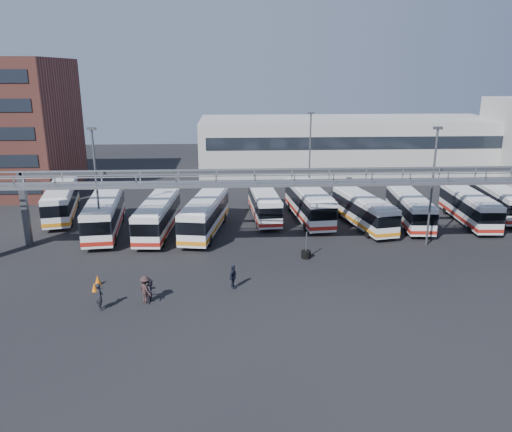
{
  "coord_description": "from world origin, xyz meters",
  "views": [
    {
      "loc": [
        -4.91,
        -32.99,
        14.65
      ],
      "look_at": [
        -2.86,
        6.0,
        3.17
      ],
      "focal_mm": 35.0,
      "sensor_mm": 36.0,
      "label": 1
    }
  ],
  "objects_px": {
    "bus_3": "(205,214)",
    "pedestrian_d": "(233,277)",
    "pedestrian_a": "(100,296)",
    "light_pole_left": "(96,182)",
    "bus_1": "(104,214)",
    "bus_9": "(498,200)",
    "bus_5": "(309,202)",
    "tire_stack": "(306,254)",
    "bus_8": "(469,206)",
    "pedestrian_b": "(151,291)",
    "light_pole_back": "(310,153)",
    "light_pole_mid": "(433,181)",
    "bus_6": "(364,210)",
    "cone_left": "(94,287)",
    "pedestrian_c": "(145,289)",
    "cone_right": "(98,280)",
    "bus_4": "(264,203)",
    "bus_2": "(158,216)",
    "bus_7": "(409,208)",
    "bus_0": "(61,200)"
  },
  "relations": [
    {
      "from": "bus_3",
      "to": "pedestrian_d",
      "type": "distance_m",
      "value": 12.7
    },
    {
      "from": "bus_2",
      "to": "bus_1",
      "type": "bearing_deg",
      "value": 177.4
    },
    {
      "from": "bus_1",
      "to": "bus_8",
      "type": "height_order",
      "value": "bus_1"
    },
    {
      "from": "bus_3",
      "to": "bus_8",
      "type": "height_order",
      "value": "bus_3"
    },
    {
      "from": "bus_8",
      "to": "pedestrian_d",
      "type": "xyz_separation_m",
      "value": [
        -23.39,
        -14.2,
        -0.85
      ]
    },
    {
      "from": "pedestrian_b",
      "to": "tire_stack",
      "type": "relative_size",
      "value": 0.73
    },
    {
      "from": "bus_3",
      "to": "light_pole_left",
      "type": "bearing_deg",
      "value": -148.7
    },
    {
      "from": "light_pole_left",
      "to": "bus_9",
      "type": "height_order",
      "value": "light_pole_left"
    },
    {
      "from": "pedestrian_d",
      "to": "light_pole_mid",
      "type": "bearing_deg",
      "value": -40.79
    },
    {
      "from": "tire_stack",
      "to": "pedestrian_a",
      "type": "bearing_deg",
      "value": -150.11
    },
    {
      "from": "bus_0",
      "to": "cone_left",
      "type": "height_order",
      "value": "bus_0"
    },
    {
      "from": "pedestrian_a",
      "to": "cone_left",
      "type": "distance_m",
      "value": 3.01
    },
    {
      "from": "bus_1",
      "to": "bus_8",
      "type": "distance_m",
      "value": 35.18
    },
    {
      "from": "pedestrian_a",
      "to": "pedestrian_d",
      "type": "distance_m",
      "value": 8.89
    },
    {
      "from": "bus_5",
      "to": "tire_stack",
      "type": "bearing_deg",
      "value": -105.04
    },
    {
      "from": "light_pole_back",
      "to": "pedestrian_d",
      "type": "xyz_separation_m",
      "value": [
        -8.82,
        -23.0,
        -4.87
      ]
    },
    {
      "from": "pedestrian_d",
      "to": "cone_left",
      "type": "height_order",
      "value": "pedestrian_d"
    },
    {
      "from": "bus_3",
      "to": "bus_7",
      "type": "xyz_separation_m",
      "value": [
        19.84,
        1.67,
        -0.13
      ]
    },
    {
      "from": "bus_2",
      "to": "cone_left",
      "type": "distance_m",
      "value": 12.7
    },
    {
      "from": "bus_0",
      "to": "bus_1",
      "type": "distance_m",
      "value": 7.74
    },
    {
      "from": "pedestrian_d",
      "to": "cone_right",
      "type": "height_order",
      "value": "pedestrian_d"
    },
    {
      "from": "pedestrian_c",
      "to": "tire_stack",
      "type": "distance_m",
      "value": 13.81
    },
    {
      "from": "bus_1",
      "to": "bus_6",
      "type": "height_order",
      "value": "bus_1"
    },
    {
      "from": "bus_4",
      "to": "bus_5",
      "type": "relative_size",
      "value": 0.89
    },
    {
      "from": "pedestrian_a",
      "to": "pedestrian_b",
      "type": "height_order",
      "value": "pedestrian_a"
    },
    {
      "from": "bus_0",
      "to": "cone_left",
      "type": "xyz_separation_m",
      "value": [
        7.84,
        -18.22,
        -1.51
      ]
    },
    {
      "from": "bus_6",
      "to": "pedestrian_c",
      "type": "height_order",
      "value": "bus_6"
    },
    {
      "from": "bus_4",
      "to": "bus_8",
      "type": "distance_m",
      "value": 20.26
    },
    {
      "from": "light_pole_mid",
      "to": "bus_6",
      "type": "height_order",
      "value": "light_pole_mid"
    },
    {
      "from": "bus_7",
      "to": "cone_right",
      "type": "height_order",
      "value": "bus_7"
    },
    {
      "from": "pedestrian_c",
      "to": "bus_0",
      "type": "bearing_deg",
      "value": -9.08
    },
    {
      "from": "light_pole_mid",
      "to": "bus_3",
      "type": "height_order",
      "value": "light_pole_mid"
    },
    {
      "from": "bus_6",
      "to": "cone_right",
      "type": "height_order",
      "value": "bus_6"
    },
    {
      "from": "bus_8",
      "to": "cone_left",
      "type": "xyz_separation_m",
      "value": [
        -32.91,
        -14.22,
        -1.39
      ]
    },
    {
      "from": "light_pole_back",
      "to": "tire_stack",
      "type": "bearing_deg",
      "value": -99.38
    },
    {
      "from": "bus_5",
      "to": "bus_9",
      "type": "height_order",
      "value": "bus_5"
    },
    {
      "from": "light_pole_back",
      "to": "bus_3",
      "type": "height_order",
      "value": "light_pole_back"
    },
    {
      "from": "bus_8",
      "to": "pedestrian_a",
      "type": "distance_m",
      "value": 36.09
    },
    {
      "from": "bus_4",
      "to": "pedestrian_a",
      "type": "bearing_deg",
      "value": -124.43
    },
    {
      "from": "bus_5",
      "to": "cone_left",
      "type": "relative_size",
      "value": 17.8
    },
    {
      "from": "bus_8",
      "to": "bus_3",
      "type": "bearing_deg",
      "value": -172.79
    },
    {
      "from": "bus_3",
      "to": "tire_stack",
      "type": "bearing_deg",
      "value": -29.54
    },
    {
      "from": "pedestrian_c",
      "to": "light_pole_left",
      "type": "bearing_deg",
      "value": -12.55
    },
    {
      "from": "bus_7",
      "to": "bus_8",
      "type": "relative_size",
      "value": 1.0
    },
    {
      "from": "bus_5",
      "to": "bus_3",
      "type": "bearing_deg",
      "value": -165.96
    },
    {
      "from": "bus_0",
      "to": "bus_7",
      "type": "height_order",
      "value": "bus_0"
    },
    {
      "from": "pedestrian_a",
      "to": "cone_right",
      "type": "distance_m",
      "value": 4.04
    },
    {
      "from": "light_pole_left",
      "to": "bus_1",
      "type": "bearing_deg",
      "value": 98.59
    },
    {
      "from": "light_pole_mid",
      "to": "bus_8",
      "type": "bearing_deg",
      "value": 43.35
    },
    {
      "from": "pedestrian_a",
      "to": "tire_stack",
      "type": "relative_size",
      "value": 0.81
    }
  ]
}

